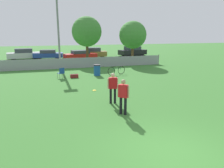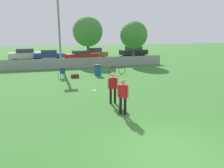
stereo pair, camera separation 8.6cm
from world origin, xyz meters
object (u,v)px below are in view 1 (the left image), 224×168
(folding_chair_sideline, at_px, (61,72))
(frisbee_disc, at_px, (94,90))
(light_pole, at_px, (58,24))
(bicycle_sideline, at_px, (116,71))
(tree_near_pole, at_px, (87,32))
(parked_car_silver, at_px, (24,54))
(parked_car_red, at_px, (80,55))
(parked_car_tan, at_px, (93,53))
(parked_car_blue, at_px, (48,54))
(player_thrower_red, at_px, (123,94))
(parked_car_dark, at_px, (133,51))
(tree_far_right, at_px, (133,35))
(player_defender_red, at_px, (113,86))
(gear_bag_sideline, at_px, (74,76))
(trash_bin, at_px, (97,70))

(folding_chair_sideline, bearing_deg, frisbee_disc, 87.97)
(light_pole, distance_m, frisbee_disc, 11.50)
(bicycle_sideline, bearing_deg, tree_near_pole, 81.64)
(folding_chair_sideline, bearing_deg, parked_car_silver, -97.76)
(parked_car_red, bearing_deg, parked_car_tan, 28.47)
(folding_chair_sideline, relative_size, parked_car_blue, 0.21)
(player_thrower_red, xyz_separation_m, bicycle_sideline, (2.67, 9.44, -0.59))
(light_pole, bearing_deg, player_thrower_red, -82.45)
(parked_car_dark, bearing_deg, parked_car_tan, 174.81)
(tree_far_right, distance_m, parked_car_blue, 12.96)
(folding_chair_sideline, distance_m, parked_car_blue, 14.54)
(player_defender_red, relative_size, gear_bag_sideline, 2.53)
(frisbee_disc, relative_size, parked_car_dark, 0.05)
(tree_far_right, relative_size, player_defender_red, 3.03)
(folding_chair_sideline, bearing_deg, bicycle_sideline, 158.75)
(parked_car_silver, bearing_deg, frisbee_disc, -80.05)
(light_pole, height_order, bicycle_sideline, light_pole)
(light_pole, xyz_separation_m, trash_bin, (2.90, -5.41, -4.08))
(frisbee_disc, bearing_deg, parked_car_silver, 107.14)
(folding_chair_sideline, distance_m, parked_car_tan, 15.49)
(player_thrower_red, xyz_separation_m, folding_chair_sideline, (-2.25, 9.24, -0.47))
(parked_car_red, bearing_deg, folding_chair_sideline, -116.43)
(light_pole, distance_m, folding_chair_sideline, 7.08)
(folding_chair_sideline, bearing_deg, parked_car_blue, -110.05)
(light_pole, distance_m, parked_car_red, 8.44)
(player_defender_red, bearing_deg, gear_bag_sideline, 107.78)
(player_defender_red, relative_size, frisbee_disc, 6.66)
(player_defender_red, xyz_separation_m, trash_bin, (0.90, 7.93, -0.48))
(player_defender_red, relative_size, trash_bin, 1.71)
(trash_bin, relative_size, parked_car_blue, 0.23)
(trash_bin, distance_m, parked_car_silver, 16.43)
(light_pole, distance_m, parked_car_blue, 9.63)
(folding_chair_sideline, xyz_separation_m, parked_car_dark, (12.43, 15.19, 0.22))
(parked_car_silver, bearing_deg, folding_chair_sideline, -81.43)
(player_defender_red, height_order, folding_chair_sideline, player_defender_red)
(parked_car_red, bearing_deg, light_pole, -126.45)
(player_defender_red, height_order, gear_bag_sideline, player_defender_red)
(tree_near_pole, relative_size, gear_bag_sideline, 8.56)
(tree_near_pole, bearing_deg, frisbee_disc, -98.36)
(gear_bag_sideline, bearing_deg, parked_car_blue, 97.59)
(parked_car_dark, bearing_deg, bicycle_sideline, -128.60)
(player_thrower_red, height_order, parked_car_tan, player_thrower_red)
(light_pole, xyz_separation_m, folding_chair_sideline, (-0.25, -5.79, -4.07))
(bicycle_sideline, bearing_deg, tree_far_right, 42.16)
(tree_near_pole, xyz_separation_m, parked_car_blue, (-4.71, 5.50, -3.18))
(parked_car_blue, distance_m, parked_car_tan, 6.62)
(parked_car_silver, bearing_deg, tree_near_pole, -43.98)
(parked_car_blue, height_order, parked_car_dark, parked_car_dark)
(trash_bin, bearing_deg, tree_far_right, 46.77)
(frisbee_disc, xyz_separation_m, trash_bin, (1.32, 5.02, 0.48))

